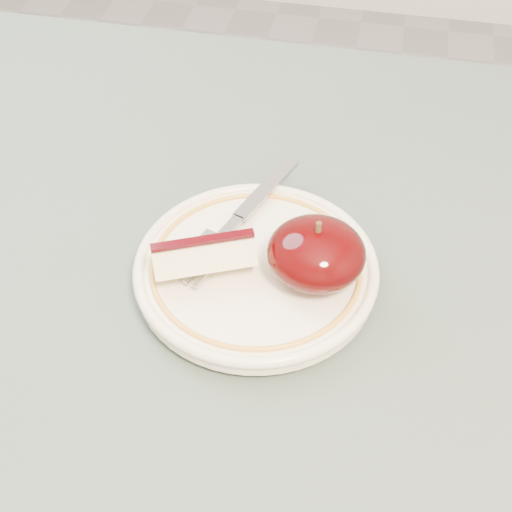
% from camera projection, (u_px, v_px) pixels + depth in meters
% --- Properties ---
extents(table, '(0.90, 0.90, 0.75)m').
position_uv_depth(table, '(190.00, 448.00, 0.54)').
color(table, brown).
rests_on(table, ground).
extents(plate, '(0.18, 0.18, 0.02)m').
position_uv_depth(plate, '(256.00, 269.00, 0.53)').
color(plate, '#F4EBCC').
rests_on(plate, table).
extents(apple_half, '(0.07, 0.07, 0.05)m').
position_uv_depth(apple_half, '(316.00, 253.00, 0.51)').
color(apple_half, black).
rests_on(apple_half, plate).
extents(apple_wedge, '(0.08, 0.06, 0.04)m').
position_uv_depth(apple_wedge, '(204.00, 257.00, 0.51)').
color(apple_wedge, '#FFEEBB').
rests_on(apple_wedge, plate).
extents(fork, '(0.07, 0.16, 0.00)m').
position_uv_depth(fork, '(238.00, 219.00, 0.55)').
color(fork, gray).
rests_on(fork, plate).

